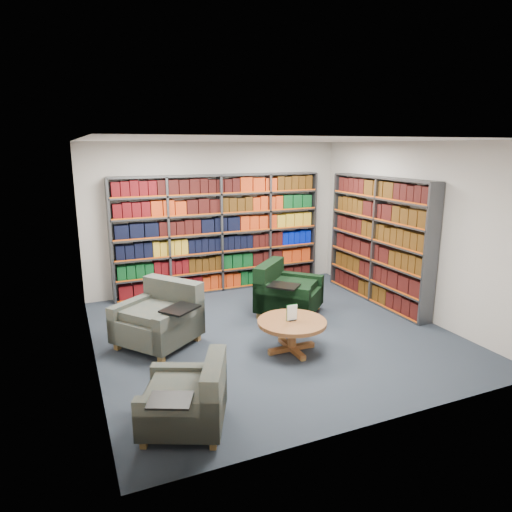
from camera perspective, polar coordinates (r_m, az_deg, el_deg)
name	(u,v)px	position (r m, az deg, el deg)	size (l,w,h in m)	color
room_shell	(273,241)	(6.51, 2.08, 1.86)	(5.02, 5.02, 2.82)	#1A222D
bookshelf_back	(220,234)	(8.70, -4.52, 2.78)	(4.00, 0.28, 2.20)	#47494F
bookshelf_right	(378,241)	(8.29, 15.05, 1.82)	(0.28, 2.50, 2.20)	#47494F
chair_teal_left	(162,319)	(6.61, -11.69, -7.76)	(1.33, 1.34, 0.86)	#0D2632
chair_green_right	(284,293)	(7.61, 3.53, -4.69)	(1.31, 1.31, 0.85)	black
chair_teal_front	(191,401)	(4.73, -8.09, -17.55)	(1.04, 1.06, 0.72)	#0D2632
coffee_table	(292,327)	(6.23, 4.51, -8.81)	(0.93, 0.93, 0.66)	brown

